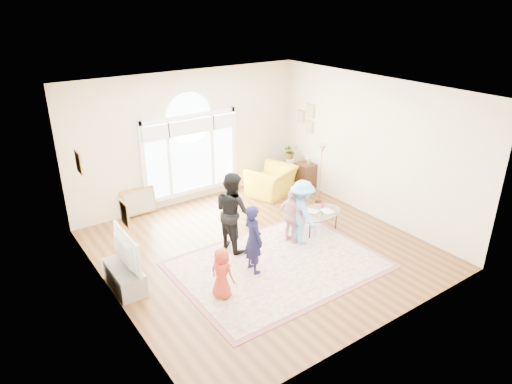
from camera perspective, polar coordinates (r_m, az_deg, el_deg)
ground at (r=9.37m, az=0.73°, el=-7.10°), size 6.00×6.00×0.00m
room_shell at (r=10.98m, az=-7.88°, el=6.32°), size 6.00×6.00×6.00m
area_rug at (r=8.85m, az=2.80°, el=-9.07°), size 3.60×2.60×0.02m
rug_border at (r=8.86m, az=2.80°, el=-9.09°), size 3.80×2.80×0.01m
tv_console at (r=8.46m, az=-16.09°, el=-10.19°), size 0.45×1.00×0.42m
television at (r=8.19m, az=-16.46°, el=-7.09°), size 0.17×1.11×0.64m
coffee_table at (r=9.99m, az=7.58°, el=-2.65°), size 1.25×0.82×0.54m
armchair at (r=11.70m, az=1.95°, el=1.37°), size 1.40×1.32×0.73m
side_cabinet at (r=12.14m, az=6.14°, el=2.01°), size 0.40×0.50×0.70m
floor_lamp at (r=11.02m, az=8.22°, el=4.80°), size 0.29×0.29×1.51m
plant_pedestal at (r=12.47m, az=4.25°, el=2.68°), size 0.20×0.20×0.70m
potted_plant at (r=12.29m, az=4.33°, el=5.12°), size 0.44×0.40×0.42m
leaning_picture at (r=11.08m, az=-14.27°, el=-2.79°), size 0.80×0.14×0.62m
child_red at (r=7.77m, az=-4.28°, el=-10.07°), size 0.45×0.53×0.92m
child_navy at (r=8.32m, az=-0.35°, el=-5.89°), size 0.34×0.50×1.33m
child_black at (r=9.03m, az=-2.97°, el=-2.42°), size 0.69×0.84×1.62m
child_pink at (r=9.35m, az=4.52°, el=-3.04°), size 0.39×0.72×1.17m
child_blue at (r=9.31m, az=5.77°, el=-2.54°), size 0.61×0.94×1.37m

